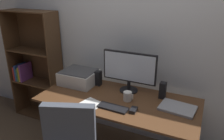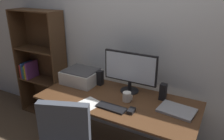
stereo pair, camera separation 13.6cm
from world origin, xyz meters
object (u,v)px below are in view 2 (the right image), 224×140
monitor (130,70)px  mouse (131,111)px  keyboard (111,108)px  coffee_mug (127,97)px  laptop (177,110)px  speaker_right (163,92)px  printer (81,76)px  bookshelf (41,65)px  speaker_left (100,78)px  desk (117,106)px

monitor → mouse: 0.49m
mouse → keyboard: bearing=-172.8°
coffee_mug → laptop: coffee_mug is taller
speaker_right → printer: bearing=-177.0°
bookshelf → keyboard: bearing=-20.8°
monitor → speaker_right: monitor is taller
speaker_right → speaker_left: bearing=180.0°
speaker_right → bookshelf: 1.82m
speaker_right → bookshelf: size_ratio=0.11×
monitor → laptop: 0.62m
mouse → desk: bearing=143.5°
monitor → keyboard: (-0.00, -0.41, -0.24)m
mouse → bookshelf: (-1.64, 0.52, -0.01)m
coffee_mug → laptop: bearing=5.0°
mouse → laptop: mouse is taller
desk → laptop: size_ratio=5.03×
keyboard → speaker_left: (-0.36, 0.40, 0.08)m
monitor → printer: (-0.59, -0.06, -0.17)m
desk → monitor: monitor is taller
monitor → keyboard: size_ratio=2.01×
desk → speaker_right: speaker_right is taller
bookshelf → mouse: bearing=-17.6°
monitor → bookshelf: 1.47m
laptop → speaker_left: 0.93m
coffee_mug → monitor: bearing=107.6°
bookshelf → monitor: bearing=-5.5°
bookshelf → desk: bearing=-14.3°
keyboard → speaker_right: speaker_right is taller
desk → mouse: 0.29m
speaker_left → laptop: bearing=-9.8°
desk → bookshelf: size_ratio=1.06×
bookshelf → speaker_right: bearing=-4.6°
speaker_left → mouse: bearing=-33.7°
speaker_left → speaker_right: same height
mouse → printer: size_ratio=0.24×
desk → speaker_right: size_ratio=9.46×
keyboard → printer: (-0.59, 0.35, 0.07)m
coffee_mug → desk: bearing=-173.3°
monitor → speaker_left: 0.41m
speaker_left → speaker_right: 0.74m
monitor → mouse: monitor is taller
keyboard → laptop: (0.55, 0.24, 0.00)m
laptop → speaker_right: (-0.18, 0.16, 0.07)m
mouse → coffee_mug: coffee_mug is taller
monitor → speaker_right: (0.37, -0.01, -0.17)m
monitor → keyboard: bearing=-90.6°
desk → printer: size_ratio=4.02×
coffee_mug → speaker_left: bearing=155.3°
desk → bookshelf: 1.46m
mouse → speaker_left: size_ratio=0.56×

